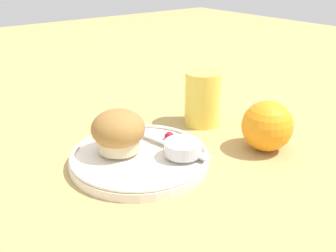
{
  "coord_description": "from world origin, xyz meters",
  "views": [
    {
      "loc": [
        0.45,
        -0.3,
        0.31
      ],
      "look_at": [
        0.01,
        0.04,
        0.06
      ],
      "focal_mm": 40.0,
      "sensor_mm": 36.0,
      "label": 1
    }
  ],
  "objects_px": {
    "butter_knife": "(166,142)",
    "orange_fruit": "(267,126)",
    "muffin": "(118,131)",
    "juice_glass": "(203,98)"
  },
  "relations": [
    {
      "from": "butter_knife",
      "to": "orange_fruit",
      "type": "height_order",
      "value": "orange_fruit"
    },
    {
      "from": "muffin",
      "to": "butter_knife",
      "type": "bearing_deg",
      "value": 68.69
    },
    {
      "from": "orange_fruit",
      "to": "juice_glass",
      "type": "xyz_separation_m",
      "value": [
        -0.15,
        -0.01,
        0.01
      ]
    },
    {
      "from": "orange_fruit",
      "to": "butter_knife",
      "type": "bearing_deg",
      "value": -122.42
    },
    {
      "from": "butter_knife",
      "to": "orange_fruit",
      "type": "bearing_deg",
      "value": 46.9
    },
    {
      "from": "orange_fruit",
      "to": "juice_glass",
      "type": "height_order",
      "value": "juice_glass"
    },
    {
      "from": "butter_knife",
      "to": "muffin",
      "type": "bearing_deg",
      "value": -121.99
    },
    {
      "from": "muffin",
      "to": "butter_knife",
      "type": "xyz_separation_m",
      "value": [
        0.03,
        0.07,
        -0.03
      ]
    },
    {
      "from": "orange_fruit",
      "to": "juice_glass",
      "type": "bearing_deg",
      "value": -175.65
    },
    {
      "from": "muffin",
      "to": "butter_knife",
      "type": "height_order",
      "value": "muffin"
    }
  ]
}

